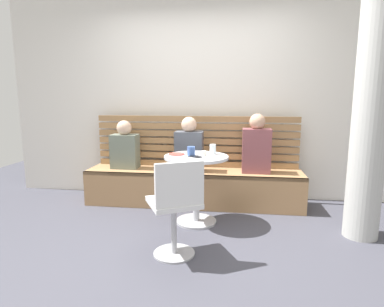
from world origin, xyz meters
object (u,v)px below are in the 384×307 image
at_px(cafe_table, 196,176).
at_px(person_child_middle, 189,147).
at_px(person_adult, 256,147).
at_px(plate_small, 177,154).
at_px(person_child_left, 125,147).
at_px(cup_mug_blue, 191,151).
at_px(cup_water_clear, 213,149).
at_px(phone_on_table, 195,157).
at_px(booth_bench, 193,187).
at_px(cup_espresso_small, 204,153).
at_px(white_chair, 176,205).

distance_m(cafe_table, person_child_middle, 0.65).
bearing_deg(person_adult, person_child_middle, -178.50).
distance_m(cafe_table, plate_small, 0.32).
relative_size(person_child_left, cup_mug_blue, 6.50).
relative_size(cup_water_clear, phone_on_table, 0.79).
bearing_deg(booth_bench, person_child_left, 178.21).
bearing_deg(cafe_table, person_child_left, 147.65).
bearing_deg(person_child_middle, plate_small, -95.68).
bearing_deg(cup_espresso_small, cup_water_clear, 52.02).
height_order(white_chair, cup_water_clear, same).
bearing_deg(cup_mug_blue, person_adult, 39.96).
bearing_deg(white_chair, cafe_table, 85.00).
bearing_deg(cup_mug_blue, person_child_left, 146.64).
relative_size(cup_espresso_small, cup_mug_blue, 0.59).
relative_size(person_adult, person_child_middle, 1.06).
bearing_deg(person_child_middle, cup_water_clear, -55.30).
relative_size(cafe_table, plate_small, 4.35).
distance_m(person_adult, phone_on_table, 0.96).
bearing_deg(person_child_left, white_chair, -57.00).
bearing_deg(person_child_left, cup_espresso_small, -30.15).
relative_size(cup_mug_blue, plate_small, 0.56).
height_order(white_chair, cup_espresso_small, white_chair).
height_order(cafe_table, cup_water_clear, cup_water_clear).
xyz_separation_m(person_adult, plate_small, (-0.88, -0.57, -0.01)).
bearing_deg(cup_espresso_small, booth_bench, 107.60).
bearing_deg(person_child_middle, cup_mug_blue, -79.60).
xyz_separation_m(booth_bench, cup_mug_blue, (0.05, -0.60, 0.57)).
height_order(cafe_table, phone_on_table, phone_on_table).
relative_size(white_chair, person_adult, 1.19).
height_order(cafe_table, person_adult, person_adult).
relative_size(person_adult, phone_on_table, 5.11).
bearing_deg(cup_water_clear, person_child_middle, 124.70).
height_order(booth_bench, cup_water_clear, cup_water_clear).
distance_m(person_child_left, cup_water_clear, 1.29).
height_order(cafe_table, white_chair, white_chair).
height_order(white_chair, person_child_middle, person_child_middle).
bearing_deg(cup_mug_blue, person_child_middle, 100.40).
distance_m(cup_espresso_small, plate_small, 0.30).
bearing_deg(white_chair, cup_water_clear, 75.59).
bearing_deg(booth_bench, cup_water_clear, -60.77).
bearing_deg(person_adult, white_chair, -117.24).
relative_size(person_child_middle, cup_mug_blue, 7.09).
bearing_deg(person_child_middle, cup_espresso_small, -67.36).
bearing_deg(cup_espresso_small, person_child_middle, 112.64).
xyz_separation_m(cup_espresso_small, cup_water_clear, (0.09, 0.11, 0.03)).
relative_size(cup_water_clear, plate_small, 0.65).
bearing_deg(white_chair, person_child_middle, 93.81).
distance_m(person_child_left, cup_espresso_small, 1.26).
bearing_deg(person_child_left, person_child_middle, -3.20).
height_order(cup_water_clear, cup_mug_blue, cup_water_clear).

